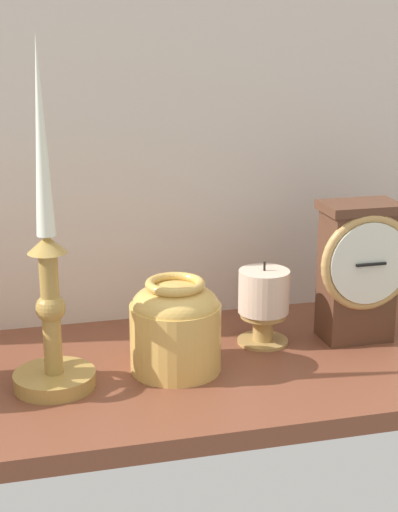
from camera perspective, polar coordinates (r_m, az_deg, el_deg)
ground_plane at (r=100.66cm, az=0.71°, el=-8.28°), size 100.00×36.00×2.40cm
back_wall at (r=109.78cm, az=-1.78°, el=12.03°), size 120.00×2.00×65.00cm
mantel_clock at (r=105.78cm, az=11.53°, el=-0.95°), size 12.92×7.57×18.74cm
candlestick_tall_left at (r=90.85cm, az=-10.75°, el=-2.63°), size 9.64×9.64×40.28cm
brass_vase_jar at (r=95.87cm, az=-1.72°, el=-4.97°), size 11.15×11.15×11.60cm
pillar_candle_front at (r=104.26cm, az=4.70°, el=-3.28°), size 6.80×6.80×11.26cm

